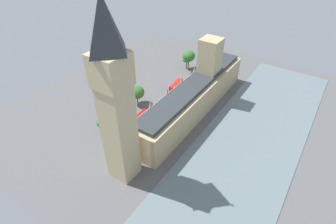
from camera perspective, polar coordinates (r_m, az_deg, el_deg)
ground_plane at (r=122.94m, az=4.43°, el=0.53°), size 145.91×145.91×0.00m
river_thames at (r=114.57m, az=18.12°, el=-4.63°), size 37.12×131.32×0.25m
parliament_building at (r=118.85m, az=5.88°, el=3.83°), size 13.42×75.91×30.07m
clock_tower at (r=75.70m, az=-11.42°, el=3.03°), size 9.27×9.27×60.59m
car_black_kerbside at (r=151.56m, az=5.52°, el=8.43°), size 2.10×4.36×1.74m
double_decker_bus_trailing at (r=134.80m, az=1.76°, el=5.57°), size 3.29×10.65×4.75m
car_blue_by_river_gate at (r=121.05m, az=-4.63°, el=0.38°), size 2.22×4.82×1.74m
double_decker_bus_leading at (r=113.13m, az=-6.11°, el=-1.60°), size 2.96×10.59×4.75m
pedestrian_corner at (r=139.83m, az=5.94°, el=5.70°), size 0.55×0.64×1.56m
pedestrian_near_tower at (r=144.30m, az=7.34°, el=6.64°), size 0.64×0.63×1.53m
plane_tree_under_trees at (r=154.97m, az=4.08°, el=11.39°), size 5.28×5.28×8.49m
plane_tree_opposite_hall at (r=124.00m, az=-6.75°, el=4.25°), size 7.13×7.13×9.35m
plane_tree_far_end at (r=154.56m, az=4.52°, el=11.95°), size 7.17×7.17×10.88m
plane_tree_midblock at (r=109.19m, az=-13.97°, el=-2.16°), size 4.97×4.97×7.97m
street_lamp_slot_10 at (r=154.82m, az=4.14°, el=10.58°), size 0.56×0.56×6.14m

